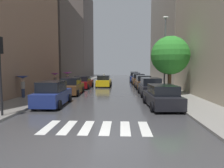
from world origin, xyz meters
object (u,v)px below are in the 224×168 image
at_px(pedestrian_near_tree, 55,78).
at_px(lamp_post_right, 165,50).
at_px(parked_car_right_third, 143,83).
at_px(parked_car_right_fifth, 135,78).
at_px(taxi_midroad, 104,81).
at_px(street_tree_right, 170,56).
at_px(parked_car_left_third, 83,82).
at_px(parked_car_left_second, 72,86).
at_px(parked_car_right_sixth, 134,76).
at_px(parked_car_left_nearest, 53,94).
at_px(pedestrian_by_kerb, 23,82).
at_px(parked_car_right_second, 150,87).
at_px(parked_car_right_nearest, 162,97).
at_px(parked_car_right_fourth, 138,79).
at_px(pedestrian_foreground, 67,76).

distance_m(pedestrian_near_tree, lamp_post_right, 12.58).
distance_m(parked_car_right_third, parked_car_right_fifth, 11.78).
bearing_deg(parked_car_right_third, pedestrian_near_tree, 105.08).
relative_size(parked_car_right_fifth, taxi_midroad, 0.96).
distance_m(street_tree_right, lamp_post_right, 0.94).
height_order(parked_car_left_third, lamp_post_right, lamp_post_right).
bearing_deg(parked_car_left_second, parked_car_right_sixth, -19.83).
bearing_deg(parked_car_left_nearest, pedestrian_by_kerb, 51.62).
bearing_deg(parked_car_right_second, parked_car_right_sixth, -0.30).
distance_m(parked_car_left_second, parked_car_right_third, 9.57).
distance_m(parked_car_right_nearest, parked_car_right_sixth, 29.94).
bearing_deg(parked_car_right_fifth, parked_car_left_third, 149.11).
relative_size(parked_car_right_second, parked_car_right_fifth, 1.10).
distance_m(parked_car_left_second, lamp_post_right, 10.23).
distance_m(parked_car_left_nearest, lamp_post_right, 11.98).
xyz_separation_m(parked_car_right_sixth, pedestrian_near_tree, (-10.43, -21.32, 0.76)).
height_order(parked_car_right_fourth, street_tree_right, street_tree_right).
bearing_deg(parked_car_right_third, pedestrian_by_kerb, 125.88).
bearing_deg(lamp_post_right, parked_car_right_second, -148.32).
bearing_deg(pedestrian_near_tree, pedestrian_foreground, 14.62).
relative_size(parked_car_left_third, taxi_midroad, 0.99).
bearing_deg(parked_car_right_nearest, parked_car_left_third, 30.49).
bearing_deg(taxi_midroad, parked_car_right_third, -116.72).
xyz_separation_m(parked_car_right_nearest, taxi_midroad, (-5.36, 14.36, 0.01)).
height_order(parked_car_right_third, pedestrian_by_kerb, pedestrian_by_kerb).
distance_m(parked_car_left_third, parked_car_right_fifth, 13.78).
distance_m(taxi_midroad, pedestrian_by_kerb, 12.89).
height_order(parked_car_left_second, pedestrian_by_kerb, pedestrian_by_kerb).
bearing_deg(parked_car_right_sixth, pedestrian_near_tree, 156.64).
distance_m(parked_car_left_nearest, taxi_midroad, 14.32).
bearing_deg(parked_car_right_third, parked_car_right_nearest, 179.09).
xyz_separation_m(parked_car_right_fourth, parked_car_right_sixth, (0.05, 11.81, 0.02)).
relative_size(parked_car_right_second, pedestrian_by_kerb, 2.53).
height_order(pedestrian_foreground, pedestrian_near_tree, pedestrian_foreground).
relative_size(parked_car_right_sixth, street_tree_right, 0.76).
bearing_deg(parked_car_left_second, parked_car_right_third, -57.09).
height_order(parked_car_left_nearest, lamp_post_right, lamp_post_right).
bearing_deg(parked_car_right_second, taxi_midroad, 31.22).
relative_size(parked_car_right_nearest, parked_car_right_second, 0.97).
xyz_separation_m(parked_car_right_second, pedestrian_foreground, (-9.41, 4.21, 0.84)).
bearing_deg(parked_car_right_nearest, pedestrian_foreground, 40.66).
bearing_deg(pedestrian_by_kerb, parked_car_right_third, -0.34).
height_order(parked_car_right_third, pedestrian_foreground, pedestrian_foreground).
relative_size(parked_car_right_sixth, taxi_midroad, 0.96).
relative_size(parked_car_right_nearest, pedestrian_by_kerb, 2.45).
distance_m(parked_car_left_nearest, parked_car_right_nearest, 7.86).
relative_size(parked_car_right_second, lamp_post_right, 0.62).
xyz_separation_m(parked_car_right_nearest, parked_car_right_fourth, (-0.13, 18.13, 0.04)).
relative_size(parked_car_right_third, parked_car_right_sixth, 0.95).
height_order(parked_car_right_nearest, parked_car_right_third, parked_car_right_third).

